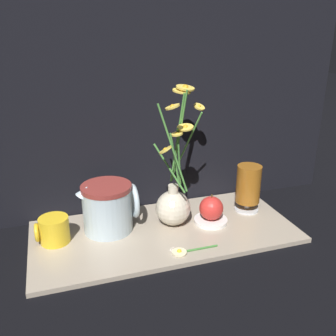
{
  "coord_description": "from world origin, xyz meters",
  "views": [
    {
      "loc": [
        -0.26,
        -0.83,
        0.52
      ],
      "look_at": [
        0.01,
        0.0,
        0.19
      ],
      "focal_mm": 40.0,
      "sensor_mm": 36.0,
      "label": 1
    }
  ],
  "objects_px": {
    "orange_fruit": "(212,209)",
    "ceramic_pitcher": "(108,206)",
    "vase_with_flowers": "(174,200)",
    "tea_glass": "(248,185)",
    "yellow_mug": "(53,230)"
  },
  "relations": [
    {
      "from": "yellow_mug",
      "to": "orange_fruit",
      "type": "height_order",
      "value": "orange_fruit"
    },
    {
      "from": "yellow_mug",
      "to": "tea_glass",
      "type": "bearing_deg",
      "value": 0.71
    },
    {
      "from": "ceramic_pitcher",
      "to": "orange_fruit",
      "type": "relative_size",
      "value": 2.11
    },
    {
      "from": "vase_with_flowers",
      "to": "tea_glass",
      "type": "height_order",
      "value": "vase_with_flowers"
    },
    {
      "from": "orange_fruit",
      "to": "ceramic_pitcher",
      "type": "bearing_deg",
      "value": 169.04
    },
    {
      "from": "vase_with_flowers",
      "to": "yellow_mug",
      "type": "height_order",
      "value": "vase_with_flowers"
    },
    {
      "from": "ceramic_pitcher",
      "to": "tea_glass",
      "type": "xyz_separation_m",
      "value": [
        0.4,
        -0.01,
        0.01
      ]
    },
    {
      "from": "orange_fruit",
      "to": "yellow_mug",
      "type": "bearing_deg",
      "value": 175.38
    },
    {
      "from": "ceramic_pitcher",
      "to": "yellow_mug",
      "type": "bearing_deg",
      "value": -172.29
    },
    {
      "from": "vase_with_flowers",
      "to": "ceramic_pitcher",
      "type": "relative_size",
      "value": 2.39
    },
    {
      "from": "ceramic_pitcher",
      "to": "orange_fruit",
      "type": "bearing_deg",
      "value": -10.96
    },
    {
      "from": "yellow_mug",
      "to": "ceramic_pitcher",
      "type": "height_order",
      "value": "ceramic_pitcher"
    },
    {
      "from": "vase_with_flowers",
      "to": "tea_glass",
      "type": "xyz_separation_m",
      "value": [
        0.23,
        0.01,
        0.01
      ]
    },
    {
      "from": "vase_with_flowers",
      "to": "tea_glass",
      "type": "relative_size",
      "value": 2.69
    },
    {
      "from": "yellow_mug",
      "to": "tea_glass",
      "type": "height_order",
      "value": "tea_glass"
    }
  ]
}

